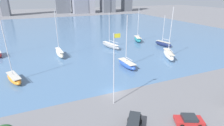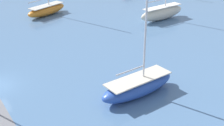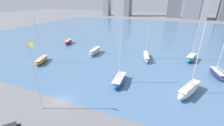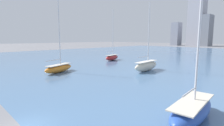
{
  "view_description": "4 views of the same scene",
  "coord_description": "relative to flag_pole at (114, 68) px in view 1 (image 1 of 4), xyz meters",
  "views": [
    {
      "loc": [
        -12.82,
        -29.5,
        19.43
      ],
      "look_at": [
        3.08,
        8.35,
        3.21
      ],
      "focal_mm": 28.0,
      "sensor_mm": 36.0,
      "label": 1
    },
    {
      "loc": [
        28.97,
        -4.46,
        15.55
      ],
      "look_at": [
        4.53,
        11.11,
        1.56
      ],
      "focal_mm": 50.0,
      "sensor_mm": 36.0,
      "label": 2
    },
    {
      "loc": [
        20.14,
        -19.91,
        19.78
      ],
      "look_at": [
        3.61,
        19.02,
        1.72
      ],
      "focal_mm": 24.0,
      "sensor_mm": 36.0,
      "label": 3
    },
    {
      "loc": [
        14.37,
        -4.2,
        7.26
      ],
      "look_at": [
        -6.93,
        16.91,
        2.99
      ],
      "focal_mm": 28.0,
      "sensor_mm": 36.0,
      "label": 4
    }
  ],
  "objects": [
    {
      "name": "sailboat_white",
      "position": [
        26.43,
        16.46,
        -6.06
      ],
      "size": [
        6.06,
        9.74,
        15.92
      ],
      "rotation": [
        0.0,
        0.0,
        -0.44
      ],
      "color": "white",
      "rests_on": "harbor_water"
    },
    {
      "name": "parked_suv_black",
      "position": [
        0.03,
        -7.52,
        -6.22
      ],
      "size": [
        4.42,
        4.98,
        1.93
      ],
      "rotation": [
        0.0,
        0.0,
        -0.64
      ],
      "color": "black",
      "rests_on": "ground_plane"
    },
    {
      "name": "sailboat_gray",
      "position": [
        13.4,
        34.26,
        -6.26
      ],
      "size": [
        4.41,
        10.43,
        13.24
      ],
      "rotation": [
        0.0,
        0.0,
        0.27
      ],
      "color": "gray",
      "rests_on": "harbor_water"
    },
    {
      "name": "sailboat_blue",
      "position": [
        10.43,
        14.83,
        -6.28
      ],
      "size": [
        3.15,
        8.35,
        14.34
      ],
      "rotation": [
        0.0,
        0.0,
        0.08
      ],
      "color": "#284CA8",
      "rests_on": "harbor_water"
    },
    {
      "name": "parked_sedan_red",
      "position": [
        8.72,
        -9.92,
        -6.48
      ],
      "size": [
        4.85,
        3.7,
        1.52
      ],
      "rotation": [
        0.0,
        0.0,
        1.14
      ],
      "color": "#B22323",
      "rests_on": "ground_plane"
    },
    {
      "name": "harbor_water",
      "position": [
        1.54,
        73.59,
        -7.27
      ],
      "size": [
        180.0,
        140.0,
        0.0
      ],
      "color": "#4C7099",
      "rests_on": "ground_plane"
    },
    {
      "name": "sailboat_teal",
      "position": [
        28.04,
        38.63,
        -6.1
      ],
      "size": [
        4.45,
        7.85,
        14.25
      ],
      "rotation": [
        0.0,
        0.0,
        -0.29
      ],
      "color": "#1E757F",
      "rests_on": "harbor_water"
    },
    {
      "name": "sailboat_orange",
      "position": [
        -18.31,
        17.23,
        -6.28
      ],
      "size": [
        4.72,
        8.04,
        15.48
      ],
      "rotation": [
        0.0,
        0.0,
        0.36
      ],
      "color": "orange",
      "rests_on": "harbor_water"
    },
    {
      "name": "sailboat_cream",
      "position": [
        -5.98,
        31.87,
        -6.07
      ],
      "size": [
        2.46,
        8.83,
        14.85
      ],
      "rotation": [
        0.0,
        0.0,
        0.07
      ],
      "color": "beige",
      "rests_on": "harbor_water"
    },
    {
      "name": "flag_pole",
      "position": [
        0.0,
        0.0,
        0.0
      ],
      "size": [
        1.24,
        0.14,
        13.54
      ],
      "color": "silver",
      "rests_on": "ground_plane"
    },
    {
      "name": "sailboat_navy",
      "position": [
        33.86,
        28.59,
        -6.25
      ],
      "size": [
        3.7,
        7.89,
        12.04
      ],
      "rotation": [
        0.0,
        0.0,
        0.26
      ],
      "color": "#19234C",
      "rests_on": "harbor_water"
    },
    {
      "name": "ground_plane",
      "position": [
        1.54,
        3.59,
        -7.27
      ],
      "size": [
        500.0,
        500.0,
        0.0
      ],
      "primitive_type": "plane",
      "color": "slate"
    }
  ]
}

